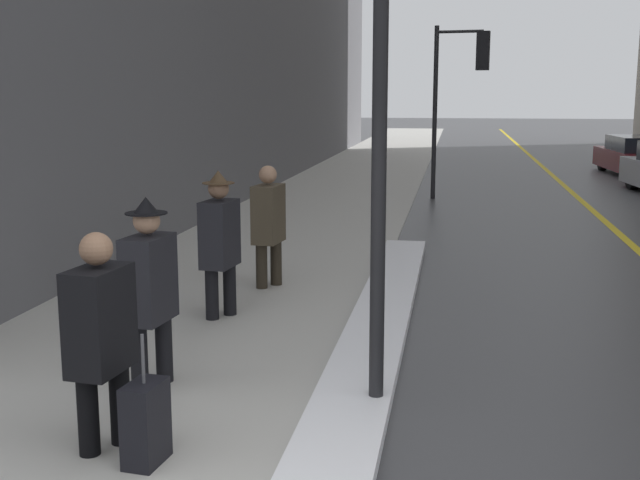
# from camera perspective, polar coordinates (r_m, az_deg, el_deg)

# --- Properties ---
(sidewalk_slab) EXTENTS (4.00, 80.00, 0.01)m
(sidewalk_slab) POSITION_cam_1_polar(r_m,az_deg,el_deg) (19.54, 0.79, 2.89)
(sidewalk_slab) COLOR #B2AFA8
(sidewalk_slab) RESTS_ON ground
(road_centre_stripe) EXTENTS (0.16, 80.00, 0.00)m
(road_centre_stripe) POSITION_cam_1_polar(r_m,az_deg,el_deg) (19.55, 18.46, 2.34)
(road_centre_stripe) COLOR gold
(road_centre_stripe) RESTS_ON ground
(snow_bank_curb) EXTENTS (0.65, 9.60, 0.12)m
(snow_bank_curb) POSITION_cam_1_polar(r_m,az_deg,el_deg) (8.90, 4.19, -5.97)
(snow_bank_curb) COLOR white
(snow_bank_curb) RESTS_ON ground
(lamp_post) EXTENTS (0.28, 0.28, 5.25)m
(lamp_post) POSITION_cam_1_polar(r_m,az_deg,el_deg) (6.29, 4.36, 15.40)
(lamp_post) COLOR black
(lamp_post) RESTS_ON ground
(traffic_light_near) EXTENTS (1.31, 0.34, 4.14)m
(traffic_light_near) POSITION_cam_1_polar(r_m,az_deg,el_deg) (19.75, 10.16, 11.51)
(traffic_light_near) COLOR black
(traffic_light_near) RESTS_ON ground
(pedestrian_nearside) EXTENTS (0.36, 0.55, 1.62)m
(pedestrian_nearside) POSITION_cam_1_polar(r_m,az_deg,el_deg) (5.94, -15.35, -6.31)
(pedestrian_nearside) COLOR black
(pedestrian_nearside) RESTS_ON ground
(pedestrian_in_fedora) EXTENTS (0.36, 0.55, 1.70)m
(pedestrian_in_fedora) POSITION_cam_1_polar(r_m,az_deg,el_deg) (7.13, -12.06, -3.13)
(pedestrian_in_fedora) COLOR black
(pedestrian_in_fedora) RESTS_ON ground
(pedestrian_with_shoulder_bag) EXTENTS (0.37, 0.75, 1.71)m
(pedestrian_with_shoulder_bag) POSITION_cam_1_polar(r_m,az_deg,el_deg) (9.21, -7.12, 0.10)
(pedestrian_with_shoulder_bag) COLOR black
(pedestrian_with_shoulder_bag) RESTS_ON ground
(pedestrian_trailing) EXTENTS (0.37, 0.56, 1.63)m
(pedestrian_trailing) POSITION_cam_1_polar(r_m,az_deg,el_deg) (10.62, -3.69, 1.40)
(pedestrian_trailing) COLOR #2A241B
(pedestrian_trailing) RESTS_ON ground
(parked_car_maroon) EXTENTS (2.16, 4.73, 1.23)m
(parked_car_maroon) POSITION_cam_1_polar(r_m,az_deg,el_deg) (27.39, 21.82, 5.54)
(parked_car_maroon) COLOR #600F14
(parked_car_maroon) RESTS_ON ground
(rolling_suitcase) EXTENTS (0.26, 0.38, 0.95)m
(rolling_suitcase) POSITION_cam_1_polar(r_m,az_deg,el_deg) (5.85, -12.30, -12.65)
(rolling_suitcase) COLOR black
(rolling_suitcase) RESTS_ON ground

